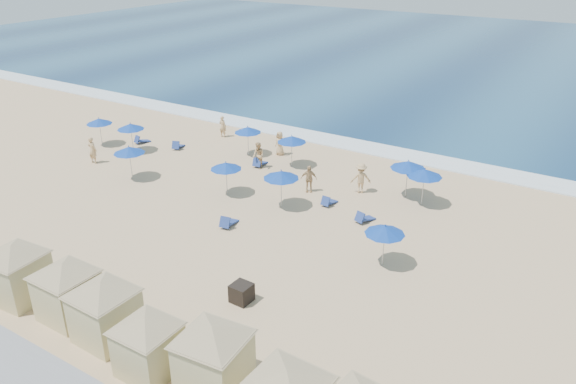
{
  "coord_description": "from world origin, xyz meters",
  "views": [
    {
      "loc": [
        17.47,
        -20.39,
        14.09
      ],
      "look_at": [
        2.66,
        3.0,
        1.51
      ],
      "focal_mm": 35.0,
      "sensor_mm": 36.0,
      "label": 1
    }
  ],
  "objects_px": {
    "umbrella_0": "(99,121)",
    "trash_bin": "(242,293)",
    "cabana_0": "(15,265)",
    "cabana_2": "(104,303)",
    "beachgoer_1": "(258,156)",
    "umbrella_9": "(385,230)",
    "umbrella_3": "(248,130)",
    "beachgoer_3": "(361,178)",
    "cabana_3": "(147,338)",
    "cabana_1": "(66,283)",
    "umbrella_5": "(292,139)",
    "umbrella_7": "(408,165)",
    "umbrella_1": "(131,126)",
    "umbrella_4": "(226,166)",
    "beachgoer_0": "(92,150)",
    "beachgoer_5": "(223,126)",
    "umbrella_6": "(281,175)",
    "beachgoer_2": "(309,179)",
    "umbrella_8": "(425,173)",
    "cabana_4": "(213,350)",
    "umbrella_2": "(129,150)",
    "beachgoer_4": "(280,143)"
  },
  "relations": [
    {
      "from": "umbrella_1",
      "to": "umbrella_5",
      "type": "bearing_deg",
      "value": 18.44
    },
    {
      "from": "beachgoer_0",
      "to": "beachgoer_1",
      "type": "xyz_separation_m",
      "value": [
        10.08,
        5.26,
        -0.04
      ]
    },
    {
      "from": "umbrella_4",
      "to": "umbrella_9",
      "type": "relative_size",
      "value": 0.99
    },
    {
      "from": "cabana_3",
      "to": "beachgoer_5",
      "type": "bearing_deg",
      "value": 122.7
    },
    {
      "from": "beachgoer_5",
      "to": "beachgoer_1",
      "type": "bearing_deg",
      "value": 143.27
    },
    {
      "from": "cabana_0",
      "to": "cabana_1",
      "type": "distance_m",
      "value": 2.89
    },
    {
      "from": "umbrella_4",
      "to": "beachgoer_5",
      "type": "height_order",
      "value": "umbrella_4"
    },
    {
      "from": "beachgoer_0",
      "to": "beachgoer_5",
      "type": "xyz_separation_m",
      "value": [
        4.02,
        9.09,
        -0.1
      ]
    },
    {
      "from": "cabana_2",
      "to": "beachgoer_5",
      "type": "xyz_separation_m",
      "value": [
        -11.24,
        21.26,
        -0.77
      ]
    },
    {
      "from": "umbrella_3",
      "to": "beachgoer_3",
      "type": "bearing_deg",
      "value": -9.59
    },
    {
      "from": "umbrella_2",
      "to": "beachgoer_4",
      "type": "xyz_separation_m",
      "value": [
        5.62,
        8.7,
        -1.09
      ]
    },
    {
      "from": "umbrella_0",
      "to": "trash_bin",
      "type": "bearing_deg",
      "value": -26.55
    },
    {
      "from": "umbrella_4",
      "to": "trash_bin",
      "type": "bearing_deg",
      "value": -48.81
    },
    {
      "from": "umbrella_4",
      "to": "beachgoer_3",
      "type": "height_order",
      "value": "umbrella_4"
    },
    {
      "from": "umbrella_1",
      "to": "umbrella_3",
      "type": "relative_size",
      "value": 1.01
    },
    {
      "from": "umbrella_3",
      "to": "beachgoer_5",
      "type": "distance_m",
      "value": 4.64
    },
    {
      "from": "beachgoer_0",
      "to": "beachgoer_2",
      "type": "xyz_separation_m",
      "value": [
        14.83,
        3.77,
        -0.09
      ]
    },
    {
      "from": "cabana_1",
      "to": "beachgoer_1",
      "type": "xyz_separation_m",
      "value": [
        -2.84,
        17.3,
        -0.68
      ]
    },
    {
      "from": "beachgoer_1",
      "to": "cabana_4",
      "type": "bearing_deg",
      "value": -34.38
    },
    {
      "from": "umbrella_1",
      "to": "beachgoer_3",
      "type": "bearing_deg",
      "value": 7.74
    },
    {
      "from": "umbrella_6",
      "to": "umbrella_8",
      "type": "relative_size",
      "value": 1.01
    },
    {
      "from": "cabana_2",
      "to": "beachgoer_1",
      "type": "distance_m",
      "value": 18.2
    },
    {
      "from": "umbrella_1",
      "to": "umbrella_4",
      "type": "distance_m",
      "value": 10.55
    },
    {
      "from": "cabana_0",
      "to": "beachgoer_1",
      "type": "height_order",
      "value": "cabana_0"
    },
    {
      "from": "cabana_0",
      "to": "cabana_4",
      "type": "xyz_separation_m",
      "value": [
        10.35,
        0.31,
        -0.01
      ]
    },
    {
      "from": "cabana_0",
      "to": "trash_bin",
      "type": "bearing_deg",
      "value": 30.76
    },
    {
      "from": "umbrella_4",
      "to": "umbrella_8",
      "type": "distance_m",
      "value": 11.47
    },
    {
      "from": "cabana_2",
      "to": "umbrella_7",
      "type": "relative_size",
      "value": 1.89
    },
    {
      "from": "umbrella_5",
      "to": "umbrella_7",
      "type": "height_order",
      "value": "umbrella_7"
    },
    {
      "from": "beachgoer_0",
      "to": "beachgoer_5",
      "type": "relative_size",
      "value": 1.12
    },
    {
      "from": "umbrella_6",
      "to": "beachgoer_5",
      "type": "bearing_deg",
      "value": 142.83
    },
    {
      "from": "umbrella_6",
      "to": "beachgoer_2",
      "type": "bearing_deg",
      "value": 85.1
    },
    {
      "from": "cabana_2",
      "to": "umbrella_0",
      "type": "height_order",
      "value": "cabana_2"
    },
    {
      "from": "umbrella_0",
      "to": "beachgoer_3",
      "type": "xyz_separation_m",
      "value": [
        19.95,
        2.55,
        -0.91
      ]
    },
    {
      "from": "cabana_0",
      "to": "umbrella_5",
      "type": "xyz_separation_m",
      "value": [
        1.71,
        19.08,
        0.3
      ]
    },
    {
      "from": "cabana_0",
      "to": "cabana_3",
      "type": "bearing_deg",
      "value": -2.13
    },
    {
      "from": "umbrella_0",
      "to": "umbrella_5",
      "type": "distance_m",
      "value": 14.71
    },
    {
      "from": "cabana_2",
      "to": "umbrella_6",
      "type": "xyz_separation_m",
      "value": [
        -0.66,
        13.24,
        0.4
      ]
    },
    {
      "from": "umbrella_2",
      "to": "beachgoer_0",
      "type": "relative_size",
      "value": 1.21
    },
    {
      "from": "cabana_3",
      "to": "umbrella_3",
      "type": "relative_size",
      "value": 1.91
    },
    {
      "from": "umbrella_1",
      "to": "umbrella_5",
      "type": "height_order",
      "value": "umbrella_5"
    },
    {
      "from": "umbrella_3",
      "to": "beachgoer_1",
      "type": "distance_m",
      "value": 2.84
    },
    {
      "from": "cabana_4",
      "to": "beachgoer_3",
      "type": "xyz_separation_m",
      "value": [
        -2.86,
        17.35,
        -0.68
      ]
    },
    {
      "from": "cabana_2",
      "to": "umbrella_8",
      "type": "height_order",
      "value": "cabana_2"
    },
    {
      "from": "cabana_4",
      "to": "umbrella_1",
      "type": "height_order",
      "value": "cabana_4"
    },
    {
      "from": "umbrella_7",
      "to": "beachgoer_5",
      "type": "relative_size",
      "value": 1.42
    },
    {
      "from": "beachgoer_1",
      "to": "beachgoer_4",
      "type": "relative_size",
      "value": 1.04
    },
    {
      "from": "umbrella_9",
      "to": "beachgoer_1",
      "type": "height_order",
      "value": "umbrella_9"
    },
    {
      "from": "cabana_3",
      "to": "umbrella_5",
      "type": "distance_m",
      "value": 20.35
    },
    {
      "from": "umbrella_7",
      "to": "umbrella_8",
      "type": "height_order",
      "value": "umbrella_7"
    }
  ]
}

